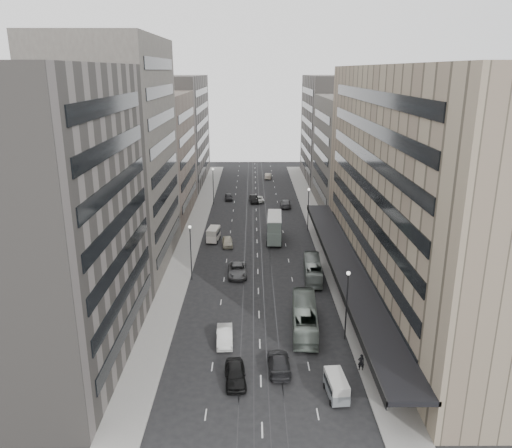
{
  "coord_description": "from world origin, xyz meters",
  "views": [
    {
      "loc": [
        -0.77,
        -55.42,
        29.37
      ],
      "look_at": [
        -0.24,
        20.9,
        5.76
      ],
      "focal_mm": 35.0,
      "sensor_mm": 36.0,
      "label": 1
    }
  ],
  "objects_px": {
    "double_decker": "(274,227)",
    "panel_van": "(213,234)",
    "sedan_0": "(235,374)",
    "sedan_2": "(237,270)",
    "pedestrian": "(361,362)",
    "bus_near": "(305,317)",
    "sedan_1": "(225,336)",
    "vw_microbus": "(336,386)",
    "bus_far": "(313,270)"
  },
  "relations": [
    {
      "from": "sedan_2",
      "to": "pedestrian",
      "type": "distance_m",
      "value": 28.19
    },
    {
      "from": "bus_far",
      "to": "double_decker",
      "type": "xyz_separation_m",
      "value": [
        -4.91,
        16.89,
        1.18
      ]
    },
    {
      "from": "sedan_2",
      "to": "pedestrian",
      "type": "bearing_deg",
      "value": -64.29
    },
    {
      "from": "sedan_1",
      "to": "panel_van",
      "type": "bearing_deg",
      "value": 93.35
    },
    {
      "from": "double_decker",
      "to": "panel_van",
      "type": "relative_size",
      "value": 2.07
    },
    {
      "from": "pedestrian",
      "to": "double_decker",
      "type": "bearing_deg",
      "value": -78.44
    },
    {
      "from": "bus_near",
      "to": "panel_van",
      "type": "height_order",
      "value": "bus_near"
    },
    {
      "from": "vw_microbus",
      "to": "double_decker",
      "type": "bearing_deg",
      "value": 90.18
    },
    {
      "from": "bus_far",
      "to": "vw_microbus",
      "type": "xyz_separation_m",
      "value": [
        -0.99,
        -27.86,
        -0.2
      ]
    },
    {
      "from": "double_decker",
      "to": "pedestrian",
      "type": "height_order",
      "value": "double_decker"
    },
    {
      "from": "sedan_0",
      "to": "sedan_1",
      "type": "height_order",
      "value": "sedan_0"
    },
    {
      "from": "bus_near",
      "to": "bus_far",
      "type": "distance_m",
      "value": 15.41
    },
    {
      "from": "bus_far",
      "to": "sedan_1",
      "type": "distance_m",
      "value": 21.67
    },
    {
      "from": "vw_microbus",
      "to": "sedan_1",
      "type": "height_order",
      "value": "vw_microbus"
    },
    {
      "from": "sedan_2",
      "to": "panel_van",
      "type": "bearing_deg",
      "value": 104.5
    },
    {
      "from": "bus_near",
      "to": "sedan_0",
      "type": "bearing_deg",
      "value": 56.86
    },
    {
      "from": "bus_near",
      "to": "double_decker",
      "type": "relative_size",
      "value": 1.32
    },
    {
      "from": "bus_near",
      "to": "pedestrian",
      "type": "distance_m",
      "value": 9.9
    },
    {
      "from": "pedestrian",
      "to": "sedan_0",
      "type": "bearing_deg",
      "value": 9.38
    },
    {
      "from": "double_decker",
      "to": "panel_van",
      "type": "height_order",
      "value": "double_decker"
    },
    {
      "from": "sedan_0",
      "to": "sedan_2",
      "type": "xyz_separation_m",
      "value": [
        -0.57,
        26.59,
        -0.04
      ]
    },
    {
      "from": "vw_microbus",
      "to": "sedan_1",
      "type": "distance_m",
      "value": 14.7
    },
    {
      "from": "panel_van",
      "to": "sedan_2",
      "type": "xyz_separation_m",
      "value": [
        4.7,
        -15.47,
        -0.58
      ]
    },
    {
      "from": "double_decker",
      "to": "sedan_2",
      "type": "bearing_deg",
      "value": -108.69
    },
    {
      "from": "double_decker",
      "to": "sedan_2",
      "type": "height_order",
      "value": "double_decker"
    },
    {
      "from": "double_decker",
      "to": "sedan_0",
      "type": "distance_m",
      "value": 42.78
    },
    {
      "from": "sedan_1",
      "to": "sedan_2",
      "type": "relative_size",
      "value": 0.84
    },
    {
      "from": "bus_far",
      "to": "sedan_1",
      "type": "xyz_separation_m",
      "value": [
        -11.95,
        -18.07,
        -0.56
      ]
    },
    {
      "from": "sedan_2",
      "to": "sedan_1",
      "type": "bearing_deg",
      "value": -94.97
    },
    {
      "from": "sedan_1",
      "to": "sedan_0",
      "type": "bearing_deg",
      "value": -82.09
    },
    {
      "from": "bus_far",
      "to": "double_decker",
      "type": "distance_m",
      "value": 17.63
    },
    {
      "from": "bus_near",
      "to": "sedan_0",
      "type": "relative_size",
      "value": 2.29
    },
    {
      "from": "vw_microbus",
      "to": "sedan_1",
      "type": "bearing_deg",
      "value": 133.42
    },
    {
      "from": "bus_far",
      "to": "panel_van",
      "type": "height_order",
      "value": "bus_far"
    },
    {
      "from": "bus_near",
      "to": "sedan_1",
      "type": "relative_size",
      "value": 2.33
    },
    {
      "from": "sedan_1",
      "to": "double_decker",
      "type": "bearing_deg",
      "value": 75.63
    },
    {
      "from": "vw_microbus",
      "to": "sedan_2",
      "type": "xyz_separation_m",
      "value": [
        -10.11,
        28.96,
        -0.35
      ]
    },
    {
      "from": "sedan_0",
      "to": "sedan_2",
      "type": "relative_size",
      "value": 0.85
    },
    {
      "from": "vw_microbus",
      "to": "sedan_0",
      "type": "xyz_separation_m",
      "value": [
        -9.54,
        2.37,
        -0.31
      ]
    },
    {
      "from": "sedan_0",
      "to": "sedan_1",
      "type": "bearing_deg",
      "value": 96.32
    },
    {
      "from": "panel_van",
      "to": "sedan_0",
      "type": "height_order",
      "value": "panel_van"
    },
    {
      "from": "bus_far",
      "to": "sedan_2",
      "type": "relative_size",
      "value": 1.67
    },
    {
      "from": "sedan_1",
      "to": "pedestrian",
      "type": "bearing_deg",
      "value": -24.89
    },
    {
      "from": "bus_near",
      "to": "sedan_1",
      "type": "height_order",
      "value": "bus_near"
    },
    {
      "from": "bus_near",
      "to": "pedestrian",
      "type": "xyz_separation_m",
      "value": [
        4.89,
        -8.59,
        -0.56
      ]
    },
    {
      "from": "double_decker",
      "to": "sedan_0",
      "type": "xyz_separation_m",
      "value": [
        -5.62,
        -42.37,
        -1.69
      ]
    },
    {
      "from": "vw_microbus",
      "to": "sedan_0",
      "type": "distance_m",
      "value": 9.84
    },
    {
      "from": "panel_van",
      "to": "sedan_0",
      "type": "xyz_separation_m",
      "value": [
        5.27,
        -42.06,
        -0.54
      ]
    },
    {
      "from": "vw_microbus",
      "to": "bus_near",
      "type": "bearing_deg",
      "value": 92.83
    },
    {
      "from": "sedan_0",
      "to": "pedestrian",
      "type": "height_order",
      "value": "pedestrian"
    }
  ]
}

